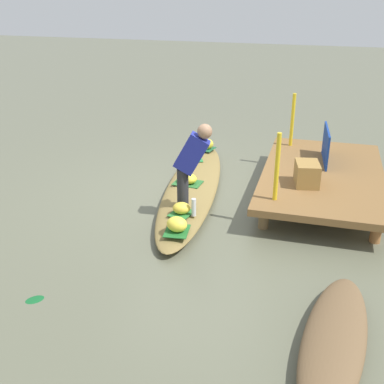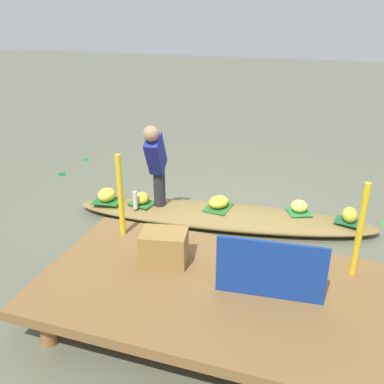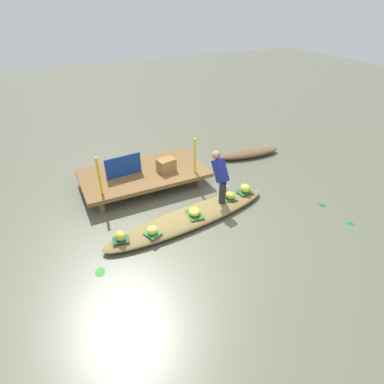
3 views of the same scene
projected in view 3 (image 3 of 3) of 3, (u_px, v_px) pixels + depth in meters
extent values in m
plane|color=#5E604B|center=(191.00, 221.00, 7.08)|extent=(40.00, 40.00, 0.00)
cube|color=brown|center=(144.00, 173.00, 8.22)|extent=(3.20, 1.80, 0.10)
cylinder|color=brown|center=(102.00, 206.00, 7.30)|extent=(0.14, 0.14, 0.30)
cylinder|color=brown|center=(199.00, 181.00, 8.26)|extent=(0.14, 0.14, 0.30)
cylinder|color=olive|center=(90.00, 178.00, 8.39)|extent=(0.14, 0.14, 0.30)
cylinder|color=#976135|center=(177.00, 159.00, 9.35)|extent=(0.14, 0.14, 0.30)
ellipsoid|color=olive|center=(191.00, 217.00, 7.03)|extent=(4.16, 1.27, 0.19)
ellipsoid|color=brown|center=(248.00, 153.00, 9.81)|extent=(2.12, 0.80, 0.22)
cube|color=#277F3E|center=(153.00, 233.00, 6.41)|extent=(0.38, 0.40, 0.01)
ellipsoid|color=#F2E557|center=(152.00, 230.00, 6.37)|extent=(0.30, 0.30, 0.16)
cube|color=#2A672E|center=(194.00, 214.00, 6.95)|extent=(0.35, 0.45, 0.01)
ellipsoid|color=yellow|center=(194.00, 212.00, 6.91)|extent=(0.34, 0.38, 0.16)
cube|color=#20672A|center=(245.00, 191.00, 7.76)|extent=(0.41, 0.33, 0.01)
ellipsoid|color=yellow|center=(245.00, 188.00, 7.71)|extent=(0.29, 0.32, 0.19)
cube|color=#2A7331|center=(230.00, 198.00, 7.50)|extent=(0.39, 0.34, 0.01)
ellipsoid|color=yellow|center=(230.00, 195.00, 7.46)|extent=(0.25, 0.27, 0.16)
cube|color=#1E5833|center=(121.00, 240.00, 6.24)|extent=(0.37, 0.31, 0.01)
ellipsoid|color=gold|center=(120.00, 236.00, 6.19)|extent=(0.23, 0.26, 0.20)
cylinder|color=#28282D|center=(222.00, 192.00, 7.23)|extent=(0.16, 0.16, 0.55)
cube|color=navy|center=(220.00, 171.00, 7.04)|extent=(0.24, 0.51, 0.59)
sphere|color=#9E7556|center=(216.00, 155.00, 7.00)|extent=(0.20, 0.20, 0.20)
cylinder|color=silver|center=(227.00, 190.00, 7.58)|extent=(0.06, 0.06, 0.25)
cube|color=navy|center=(123.00, 166.00, 7.86)|extent=(0.93, 0.11, 0.55)
cylinder|color=gold|center=(99.00, 176.00, 7.04)|extent=(0.06, 0.06, 0.93)
cylinder|color=gold|center=(195.00, 156.00, 7.93)|extent=(0.06, 0.06, 0.93)
cube|color=olive|center=(166.00, 165.00, 8.14)|extent=(0.49, 0.40, 0.33)
ellipsoid|color=#398E33|center=(100.00, 272.00, 5.78)|extent=(0.22, 0.28, 0.01)
ellipsoid|color=#145A29|center=(323.00, 205.00, 7.58)|extent=(0.24, 0.24, 0.01)
ellipsoid|color=#177227|center=(350.00, 224.00, 6.98)|extent=(0.22, 0.19, 0.01)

